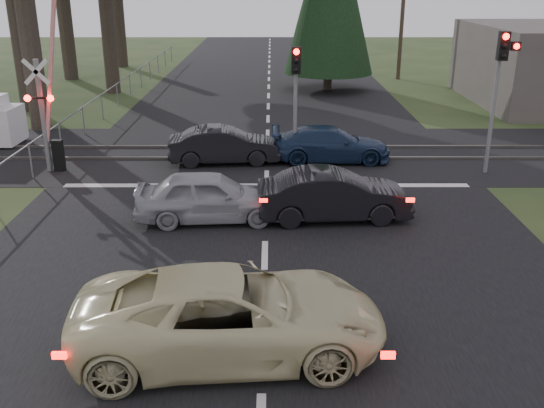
{
  "coord_description": "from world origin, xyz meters",
  "views": [
    {
      "loc": [
        0.16,
        -10.24,
        6.28
      ],
      "look_at": [
        0.17,
        3.05,
        1.3
      ],
      "focal_mm": 40.0,
      "sensor_mm": 36.0,
      "label": 1
    }
  ],
  "objects_px": {
    "traffic_signal_right": "(500,76)",
    "dark_hatchback": "(334,195)",
    "cream_coupe": "(230,314)",
    "crossing_signal": "(49,112)",
    "utility_pole_mid": "(403,4)",
    "dark_car_far": "(224,145)",
    "blue_sedan": "(331,144)",
    "traffic_signal_center": "(296,85)",
    "silver_car": "(209,196)"
  },
  "relations": [
    {
      "from": "blue_sedan",
      "to": "cream_coupe",
      "type": "bearing_deg",
      "value": 166.37
    },
    {
      "from": "crossing_signal",
      "to": "silver_car",
      "type": "xyz_separation_m",
      "value": [
        5.74,
        -4.51,
        -1.37
      ]
    },
    {
      "from": "silver_car",
      "to": "blue_sedan",
      "type": "xyz_separation_m",
      "value": [
        3.84,
        5.76,
        -0.06
      ]
    },
    {
      "from": "dark_hatchback",
      "to": "silver_car",
      "type": "bearing_deg",
      "value": 86.96
    },
    {
      "from": "silver_car",
      "to": "traffic_signal_center",
      "type": "bearing_deg",
      "value": -28.71
    },
    {
      "from": "cream_coupe",
      "to": "blue_sedan",
      "type": "xyz_separation_m",
      "value": [
        2.87,
        12.03,
        -0.13
      ]
    },
    {
      "from": "crossing_signal",
      "to": "dark_hatchback",
      "type": "distance_m",
      "value": 10.25
    },
    {
      "from": "traffic_signal_right",
      "to": "cream_coupe",
      "type": "xyz_separation_m",
      "value": [
        -8.11,
        -10.47,
        -2.56
      ]
    },
    {
      "from": "traffic_signal_center",
      "to": "dark_car_far",
      "type": "relative_size",
      "value": 1.04
    },
    {
      "from": "traffic_signal_center",
      "to": "dark_hatchback",
      "type": "relative_size",
      "value": 0.98
    },
    {
      "from": "dark_hatchback",
      "to": "cream_coupe",
      "type": "bearing_deg",
      "value": 154.79
    },
    {
      "from": "cream_coupe",
      "to": "blue_sedan",
      "type": "distance_m",
      "value": 12.37
    },
    {
      "from": "utility_pole_mid",
      "to": "cream_coupe",
      "type": "distance_m",
      "value": 32.54
    },
    {
      "from": "traffic_signal_right",
      "to": "cream_coupe",
      "type": "relative_size",
      "value": 0.86
    },
    {
      "from": "dark_car_far",
      "to": "blue_sedan",
      "type": "bearing_deg",
      "value": -91.05
    },
    {
      "from": "traffic_signal_center",
      "to": "traffic_signal_right",
      "type": "bearing_deg",
      "value": -10.41
    },
    {
      "from": "cream_coupe",
      "to": "dark_hatchback",
      "type": "bearing_deg",
      "value": -25.76
    },
    {
      "from": "silver_car",
      "to": "dark_car_far",
      "type": "bearing_deg",
      "value": -3.68
    },
    {
      "from": "traffic_signal_center",
      "to": "silver_car",
      "type": "relative_size",
      "value": 1.02
    },
    {
      "from": "cream_coupe",
      "to": "dark_car_far",
      "type": "height_order",
      "value": "cream_coupe"
    },
    {
      "from": "traffic_signal_center",
      "to": "blue_sedan",
      "type": "xyz_separation_m",
      "value": [
        1.31,
        0.35,
        -2.18
      ]
    },
    {
      "from": "cream_coupe",
      "to": "crossing_signal",
      "type": "bearing_deg",
      "value": 27.03
    },
    {
      "from": "silver_car",
      "to": "crossing_signal",
      "type": "bearing_deg",
      "value": 48.24
    },
    {
      "from": "dark_hatchback",
      "to": "silver_car",
      "type": "distance_m",
      "value": 3.4
    },
    {
      "from": "traffic_signal_right",
      "to": "dark_hatchback",
      "type": "relative_size",
      "value": 1.13
    },
    {
      "from": "traffic_signal_right",
      "to": "traffic_signal_center",
      "type": "height_order",
      "value": "traffic_signal_right"
    },
    {
      "from": "cream_coupe",
      "to": "silver_car",
      "type": "bearing_deg",
      "value": 3.93
    },
    {
      "from": "crossing_signal",
      "to": "utility_pole_mid",
      "type": "bearing_deg",
      "value": 52.03
    },
    {
      "from": "crossing_signal",
      "to": "dark_car_far",
      "type": "height_order",
      "value": "crossing_signal"
    },
    {
      "from": "crossing_signal",
      "to": "cream_coupe",
      "type": "xyz_separation_m",
      "value": [
        6.72,
        -10.79,
        -1.3
      ]
    },
    {
      "from": "traffic_signal_right",
      "to": "utility_pole_mid",
      "type": "xyz_separation_m",
      "value": [
        0.95,
        20.53,
        1.41
      ]
    },
    {
      "from": "crossing_signal",
      "to": "utility_pole_mid",
      "type": "relative_size",
      "value": 0.77
    },
    {
      "from": "traffic_signal_right",
      "to": "cream_coupe",
      "type": "bearing_deg",
      "value": -127.74
    },
    {
      "from": "crossing_signal",
      "to": "utility_pole_mid",
      "type": "height_order",
      "value": "utility_pole_mid"
    },
    {
      "from": "dark_hatchback",
      "to": "blue_sedan",
      "type": "bearing_deg",
      "value": -8.79
    },
    {
      "from": "blue_sedan",
      "to": "dark_car_far",
      "type": "relative_size",
      "value": 1.09
    },
    {
      "from": "dark_hatchback",
      "to": "dark_car_far",
      "type": "distance_m",
      "value": 6.38
    },
    {
      "from": "traffic_signal_right",
      "to": "dark_hatchback",
      "type": "distance_m",
      "value": 7.5
    },
    {
      "from": "crossing_signal",
      "to": "dark_car_far",
      "type": "bearing_deg",
      "value": 9.58
    },
    {
      "from": "traffic_signal_center",
      "to": "utility_pole_mid",
      "type": "xyz_separation_m",
      "value": [
        7.5,
        19.32,
        1.92
      ]
    },
    {
      "from": "cream_coupe",
      "to": "utility_pole_mid",
      "type": "bearing_deg",
      "value": -21.17
    },
    {
      "from": "traffic_signal_center",
      "to": "silver_car",
      "type": "distance_m",
      "value": 6.33
    },
    {
      "from": "crossing_signal",
      "to": "dark_hatchback",
      "type": "xyz_separation_m",
      "value": [
        9.14,
        -4.44,
        -1.37
      ]
    },
    {
      "from": "traffic_signal_right",
      "to": "dark_car_far",
      "type": "xyz_separation_m",
      "value": [
        -9.07,
        1.28,
        -2.67
      ]
    },
    {
      "from": "traffic_signal_right",
      "to": "crossing_signal",
      "type": "bearing_deg",
      "value": 178.79
    },
    {
      "from": "traffic_signal_center",
      "to": "silver_car",
      "type": "xyz_separation_m",
      "value": [
        -2.53,
        -5.4,
        -2.12
      ]
    },
    {
      "from": "crossing_signal",
      "to": "utility_pole_mid",
      "type": "xyz_separation_m",
      "value": [
        15.77,
        20.21,
        2.67
      ]
    },
    {
      "from": "crossing_signal",
      "to": "dark_car_far",
      "type": "distance_m",
      "value": 6.0
    },
    {
      "from": "traffic_signal_center",
      "to": "dark_car_far",
      "type": "distance_m",
      "value": 3.32
    },
    {
      "from": "traffic_signal_center",
      "to": "silver_car",
      "type": "height_order",
      "value": "traffic_signal_center"
    }
  ]
}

